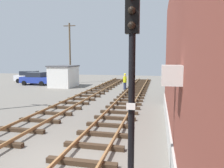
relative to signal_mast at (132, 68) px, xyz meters
The scene contains 9 objects.
ground_plane 4.28m from the signal_mast, 161.78° to the left, with size 80.00×80.00×0.00m, color slate.
track_near_building 3.78m from the signal_mast, 155.03° to the left, with size 2.50×60.35×0.32m.
signal_mast is the anchor object (origin of this frame).
control_hut 22.90m from the signal_mast, 119.62° to the left, with size 3.00×3.80×2.76m.
parked_car_blue 26.33m from the signal_mast, 127.24° to the left, with size 4.20×2.04×1.76m.
parked_car_white 29.82m from the signal_mast, 128.53° to the left, with size 4.20×2.04×1.76m.
utility_pole_far 26.82m from the signal_mast, 116.84° to the left, with size 1.80×0.24×8.74m.
track_worker_foreground 20.15m from the signal_mast, 99.39° to the left, with size 0.40×0.40×1.87m.
track_worker_distant 19.40m from the signal_mast, 99.44° to the left, with size 0.40×0.40×1.87m.
Camera 1 is at (3.23, -6.47, 3.58)m, focal length 34.26 mm.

